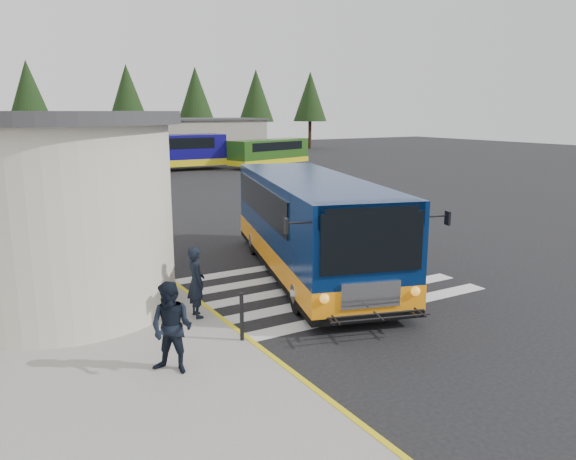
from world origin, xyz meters
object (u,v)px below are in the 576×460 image
pedestrian_a (196,282)px  bollard (242,317)px  far_bus_b (269,152)px  transit_bus (311,229)px  far_bus_a (165,151)px  pedestrian_b (172,328)px

pedestrian_a → bollard: bearing=-168.3°
bollard → far_bus_b: (19.46, 34.30, 0.69)m
transit_bus → far_bus_b: size_ratio=1.28×
transit_bus → far_bus_a: 32.49m
far_bus_a → pedestrian_a: bearing=163.8°
pedestrian_a → far_bus_a: size_ratio=0.17×
pedestrian_a → far_bus_b: 38.02m
transit_bus → bollard: size_ratio=10.29×
far_bus_a → far_bus_b: size_ratio=1.18×
pedestrian_a → far_bus_a: (10.63, 33.92, 0.67)m
pedestrian_a → far_bus_b: (19.76, 32.48, 0.37)m
transit_bus → pedestrian_a: transit_bus is taller
far_bus_b → bollard: bearing=133.4°
transit_bus → far_bus_b: (15.24, 30.46, -0.06)m
pedestrian_a → bollard: 1.88m
bollard → far_bus_b: 39.44m
pedestrian_a → far_bus_b: size_ratio=0.20×
pedestrian_a → pedestrian_b: 2.90m
bollard → far_bus_a: size_ratio=0.11×
pedestrian_a → far_bus_a: bearing=-15.0°
pedestrian_a → bollard: (0.30, -1.82, -0.33)m
pedestrian_b → far_bus_a: 38.39m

